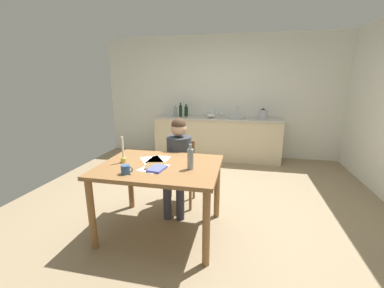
{
  "coord_description": "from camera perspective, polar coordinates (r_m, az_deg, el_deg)",
  "views": [
    {
      "loc": [
        0.55,
        -2.94,
        1.65
      ],
      "look_at": [
        -0.1,
        0.09,
        0.85
      ],
      "focal_mm": 22.97,
      "sensor_mm": 36.0,
      "label": 1
    }
  ],
  "objects": [
    {
      "name": "kitchen_counter",
      "position": [
        5.35,
        5.83,
        1.41
      ],
      "size": [
        2.67,
        0.64,
        0.9
      ],
      "color": "beige",
      "rests_on": "ground"
    },
    {
      "name": "book_cookery",
      "position": [
        2.49,
        -8.13,
        -5.7
      ],
      "size": [
        0.17,
        0.22,
        0.02
      ],
      "primitive_type": "cube",
      "rotation": [
        0.0,
        0.0,
        -0.14
      ],
      "color": "#545CBC",
      "rests_on": "dining_table"
    },
    {
      "name": "bottle_wine_red",
      "position": [
        5.41,
        -1.36,
        7.65
      ],
      "size": [
        0.08,
        0.08,
        0.26
      ],
      "color": "black",
      "rests_on": "kitchen_counter"
    },
    {
      "name": "mixing_bowl",
      "position": [
        5.21,
        4.44,
        6.58
      ],
      "size": [
        0.19,
        0.19,
        0.08
      ],
      "primitive_type": "ellipsoid",
      "color": "white",
      "rests_on": "kitchen_counter"
    },
    {
      "name": "paper_envelope",
      "position": [
        2.79,
        -7.86,
        -3.66
      ],
      "size": [
        0.21,
        0.3,
        0.0
      ],
      "primitive_type": "cube",
      "rotation": [
        0.0,
        0.0,
        -0.0
      ],
      "color": "white",
      "rests_on": "dining_table"
    },
    {
      "name": "wine_glass_back_right",
      "position": [
        5.44,
        2.96,
        7.64
      ],
      "size": [
        0.07,
        0.07,
        0.15
      ],
      "color": "silver",
      "rests_on": "kitchen_counter"
    },
    {
      "name": "sink_unit",
      "position": [
        5.24,
        10.29,
        6.23
      ],
      "size": [
        0.36,
        0.36,
        0.24
      ],
      "color": "#B2B7BC",
      "rests_on": "kitchen_counter"
    },
    {
      "name": "wine_glass_near_sink",
      "position": [
        5.4,
        6.73,
        7.51
      ],
      "size": [
        0.07,
        0.07,
        0.15
      ],
      "color": "silver",
      "rests_on": "kitchen_counter"
    },
    {
      "name": "paper_bill",
      "position": [
        2.55,
        -8.88,
        -5.44
      ],
      "size": [
        0.29,
        0.35,
        0.0
      ],
      "primitive_type": "cube",
      "rotation": [
        0.0,
        0.0,
        -0.31
      ],
      "color": "white",
      "rests_on": "dining_table"
    },
    {
      "name": "book_magazine",
      "position": [
        2.57,
        -8.59,
        -5.09
      ],
      "size": [
        0.23,
        0.23,
        0.02
      ],
      "primitive_type": "cube",
      "rotation": [
        0.0,
        0.0,
        0.24
      ],
      "color": "brown",
      "rests_on": "dining_table"
    },
    {
      "name": "chair_at_table",
      "position": [
        3.38,
        -2.68,
        -5.88
      ],
      "size": [
        0.43,
        0.43,
        0.86
      ],
      "color": "olive",
      "rests_on": "ground"
    },
    {
      "name": "wall_back",
      "position": [
        5.58,
        6.48,
        10.75
      ],
      "size": [
        5.2,
        0.12,
        2.6
      ],
      "primitive_type": "cube",
      "color": "silver",
      "rests_on": "ground"
    },
    {
      "name": "wine_glass_back_left",
      "position": [
        5.42,
        4.55,
        7.59
      ],
      "size": [
        0.07,
        0.07,
        0.15
      ],
      "color": "silver",
      "rests_on": "kitchen_counter"
    },
    {
      "name": "stovetop_kettle",
      "position": [
        5.24,
        16.13,
        6.72
      ],
      "size": [
        0.18,
        0.18,
        0.22
      ],
      "color": "#B7BABF",
      "rests_on": "kitchen_counter"
    },
    {
      "name": "ground_plane",
      "position": [
        3.43,
        1.31,
        -14.7
      ],
      "size": [
        5.2,
        5.2,
        0.04
      ],
      "primitive_type": "cube",
      "color": "#937F60"
    },
    {
      "name": "candlestick",
      "position": [
        2.76,
        -15.68,
        -2.54
      ],
      "size": [
        0.06,
        0.06,
        0.29
      ],
      "color": "gold",
      "rests_on": "dining_table"
    },
    {
      "name": "wine_bottle_on_table",
      "position": [
        2.45,
        -0.36,
        -3.42
      ],
      "size": [
        0.06,
        0.06,
        0.26
      ],
      "color": "#8C999E",
      "rests_on": "dining_table"
    },
    {
      "name": "person_seated",
      "position": [
        3.18,
        -3.24,
        -3.36
      ],
      "size": [
        0.34,
        0.61,
        1.19
      ],
      "color": "#333842",
      "rests_on": "ground"
    },
    {
      "name": "coffee_mug",
      "position": [
        2.43,
        -15.14,
        -5.73
      ],
      "size": [
        0.12,
        0.09,
        0.09
      ],
      "color": "#33598C",
      "rests_on": "dining_table"
    },
    {
      "name": "wine_glass_by_kettle",
      "position": [
        5.41,
        5.72,
        7.55
      ],
      "size": [
        0.07,
        0.07,
        0.15
      ],
      "color": "silver",
      "rests_on": "kitchen_counter"
    },
    {
      "name": "dining_table",
      "position": [
        2.67,
        -7.41,
        -7.02
      ],
      "size": [
        1.26,
        0.98,
        0.79
      ],
      "color": "olive",
      "rests_on": "ground"
    },
    {
      "name": "bottle_vinegar",
      "position": [
        5.37,
        -2.66,
        7.74
      ],
      "size": [
        0.07,
        0.07,
        0.3
      ],
      "color": "black",
      "rests_on": "kitchen_counter"
    },
    {
      "name": "bottle_oil",
      "position": [
        5.4,
        -3.9,
        7.51
      ],
      "size": [
        0.07,
        0.07,
        0.24
      ],
      "color": "#8C999E",
      "rests_on": "kitchen_counter"
    },
    {
      "name": "paper_letter",
      "position": [
        2.79,
        -9.29,
        -3.73
      ],
      "size": [
        0.34,
        0.36,
        0.0
      ],
      "primitive_type": "cube",
      "rotation": [
        0.0,
        0.0,
        0.6
      ],
      "color": "white",
      "rests_on": "dining_table"
    }
  ]
}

